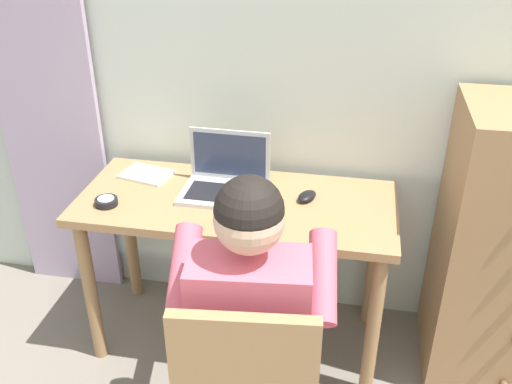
{
  "coord_description": "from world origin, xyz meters",
  "views": [
    {
      "loc": [
        0.05,
        -0.09,
        1.87
      ],
      "look_at": [
        -0.3,
        1.75,
        0.84
      ],
      "focal_mm": 39.9,
      "sensor_mm": 36.0,
      "label": 1
    }
  ],
  "objects_px": {
    "laptop": "(225,180)",
    "desk": "(237,223)",
    "computer_mouse": "(307,196)",
    "person_seated": "(253,304)",
    "notebook_pad": "(147,174)",
    "desk_clock": "(106,202)"
  },
  "relations": [
    {
      "from": "person_seated",
      "to": "laptop",
      "type": "relative_size",
      "value": 3.43
    },
    {
      "from": "desk_clock",
      "to": "computer_mouse",
      "type": "bearing_deg",
      "value": 13.68
    },
    {
      "from": "computer_mouse",
      "to": "notebook_pad",
      "type": "bearing_deg",
      "value": -161.72
    },
    {
      "from": "desk",
      "to": "desk_clock",
      "type": "distance_m",
      "value": 0.53
    },
    {
      "from": "desk",
      "to": "laptop",
      "type": "height_order",
      "value": "laptop"
    },
    {
      "from": "notebook_pad",
      "to": "person_seated",
      "type": "bearing_deg",
      "value": -35.01
    },
    {
      "from": "person_seated",
      "to": "desk_clock",
      "type": "xyz_separation_m",
      "value": [
        -0.67,
        0.39,
        0.09
      ]
    },
    {
      "from": "person_seated",
      "to": "computer_mouse",
      "type": "height_order",
      "value": "person_seated"
    },
    {
      "from": "laptop",
      "to": "notebook_pad",
      "type": "distance_m",
      "value": 0.38
    },
    {
      "from": "person_seated",
      "to": "notebook_pad",
      "type": "height_order",
      "value": "person_seated"
    },
    {
      "from": "desk_clock",
      "to": "notebook_pad",
      "type": "height_order",
      "value": "desk_clock"
    },
    {
      "from": "laptop",
      "to": "desk",
      "type": "bearing_deg",
      "value": -47.83
    },
    {
      "from": "computer_mouse",
      "to": "desk",
      "type": "bearing_deg",
      "value": -144.57
    },
    {
      "from": "person_seated",
      "to": "notebook_pad",
      "type": "xyz_separation_m",
      "value": [
        -0.6,
        0.66,
        0.08
      ]
    },
    {
      "from": "person_seated",
      "to": "computer_mouse",
      "type": "distance_m",
      "value": 0.6
    },
    {
      "from": "desk",
      "to": "desk_clock",
      "type": "xyz_separation_m",
      "value": [
        -0.5,
        -0.14,
        0.13
      ]
    },
    {
      "from": "person_seated",
      "to": "laptop",
      "type": "height_order",
      "value": "person_seated"
    },
    {
      "from": "person_seated",
      "to": "laptop",
      "type": "bearing_deg",
      "value": 111.02
    },
    {
      "from": "computer_mouse",
      "to": "laptop",
      "type": "bearing_deg",
      "value": -157.24
    },
    {
      "from": "desk",
      "to": "computer_mouse",
      "type": "relative_size",
      "value": 12.82
    },
    {
      "from": "desk",
      "to": "desk_clock",
      "type": "height_order",
      "value": "desk_clock"
    },
    {
      "from": "desk",
      "to": "laptop",
      "type": "xyz_separation_m",
      "value": [
        -0.06,
        0.06,
        0.16
      ]
    }
  ]
}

